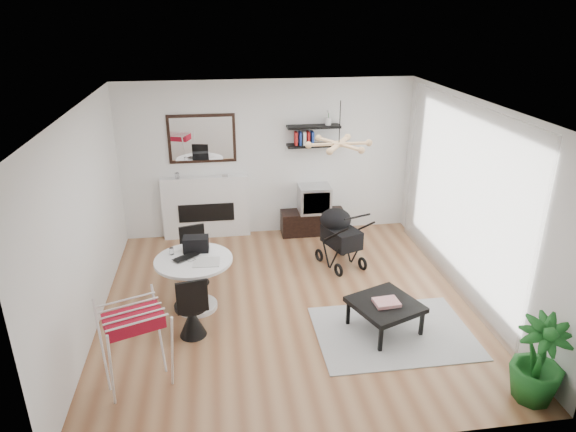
{
  "coord_description": "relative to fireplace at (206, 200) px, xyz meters",
  "views": [
    {
      "loc": [
        -0.87,
        -6.01,
        3.81
      ],
      "look_at": [
        0.05,
        0.4,
        1.14
      ],
      "focal_mm": 32.0,
      "sensor_mm": 36.0,
      "label": 1
    }
  ],
  "objects": [
    {
      "name": "fireplace",
      "position": [
        0.0,
        0.0,
        0.0
      ],
      "size": [
        1.5,
        0.17,
        2.16
      ],
      "color": "white",
      "rests_on": "floor"
    },
    {
      "name": "wall_back",
      "position": [
        1.1,
        0.08,
        0.66
      ],
      "size": [
        5.0,
        0.0,
        5.0
      ],
      "primitive_type": "plane",
      "rotation": [
        1.57,
        0.0,
        0.0
      ],
      "color": "white",
      "rests_on": "floor"
    },
    {
      "name": "laptop",
      "position": [
        -0.21,
        -2.37,
        0.07
      ],
      "size": [
        0.41,
        0.39,
        0.03
      ],
      "primitive_type": "imported",
      "rotation": [
        0.0,
        0.0,
        0.66
      ],
      "color": "black",
      "rests_on": "dining_table"
    },
    {
      "name": "tv_console",
      "position": [
        1.87,
        -0.13,
        -0.47
      ],
      "size": [
        1.12,
        0.39,
        0.42
      ],
      "primitive_type": "cube",
      "color": "black",
      "rests_on": "floor"
    },
    {
      "name": "drying_rack",
      "position": [
        -0.7,
        -3.84,
        -0.17
      ],
      "size": [
        0.83,
        0.8,
        0.98
      ],
      "rotation": [
        0.0,
        0.0,
        0.37
      ],
      "color": "white",
      "rests_on": "floor"
    },
    {
      "name": "wall_right",
      "position": [
        3.6,
        -2.42,
        0.66
      ],
      "size": [
        0.0,
        5.0,
        5.0
      ],
      "primitive_type": "plane",
      "rotation": [
        1.57,
        0.0,
        -1.57
      ],
      "color": "white",
      "rests_on": "floor"
    },
    {
      "name": "coffee_table",
      "position": [
        2.2,
        -3.2,
        -0.33
      ],
      "size": [
        0.98,
        0.98,
        0.39
      ],
      "rotation": [
        0.0,
        0.0,
        0.38
      ],
      "color": "black",
      "rests_on": "rug"
    },
    {
      "name": "ceiling",
      "position": [
        1.1,
        -2.42,
        2.01
      ],
      "size": [
        5.0,
        5.0,
        0.0
      ],
      "primitive_type": "plane",
      "color": "white",
      "rests_on": "wall_back"
    },
    {
      "name": "stroller",
      "position": [
        2.06,
        -1.35,
        -0.26
      ],
      "size": [
        0.73,
        0.9,
        0.99
      ],
      "rotation": [
        0.0,
        0.0,
        0.35
      ],
      "color": "black",
      "rests_on": "floor"
    },
    {
      "name": "chair_far",
      "position": [
        -0.15,
        -1.65,
        -0.42
      ],
      "size": [
        0.44,
        0.45,
        0.85
      ],
      "rotation": [
        0.0,
        0.0,
        0.27
      ],
      "color": "black",
      "rests_on": "floor"
    },
    {
      "name": "pendant_lamp",
      "position": [
        1.8,
        -2.12,
        1.46
      ],
      "size": [
        0.9,
        0.9,
        0.1
      ],
      "primitive_type": null,
      "color": "tan",
      "rests_on": "ceiling"
    },
    {
      "name": "magazines",
      "position": [
        2.2,
        -3.23,
        -0.26
      ],
      "size": [
        0.32,
        0.26,
        0.04
      ],
      "primitive_type": "cube",
      "rotation": [
        0.0,
        0.0,
        0.08
      ],
      "color": "#BC2F34",
      "rests_on": "coffee_table"
    },
    {
      "name": "shelf_lower",
      "position": [
        1.87,
        -0.05,
        0.91
      ],
      "size": [
        0.9,
        0.25,
        0.04
      ],
      "primitive_type": "cube",
      "color": "black",
      "rests_on": "wall_back"
    },
    {
      "name": "wall_left",
      "position": [
        -1.4,
        -2.42,
        0.66
      ],
      "size": [
        0.0,
        5.0,
        5.0
      ],
      "primitive_type": "plane",
      "rotation": [
        1.57,
        0.0,
        1.57
      ],
      "color": "white",
      "rests_on": "floor"
    },
    {
      "name": "rug",
      "position": [
        2.3,
        -3.28,
        -0.68
      ],
      "size": [
        1.93,
        1.39,
        0.01
      ],
      "primitive_type": "cube",
      "color": "#B0B0B0",
      "rests_on": "floor"
    },
    {
      "name": "black_bag",
      "position": [
        -0.11,
        -2.11,
        0.16
      ],
      "size": [
        0.34,
        0.22,
        0.2
      ],
      "primitive_type": "cube",
      "rotation": [
        0.0,
        0.0,
        -0.05
      ],
      "color": "black",
      "rests_on": "dining_table"
    },
    {
      "name": "shelf_upper",
      "position": [
        1.87,
        -0.05,
        1.23
      ],
      "size": [
        0.9,
        0.25,
        0.04
      ],
      "primitive_type": "cube",
      "color": "black",
      "rests_on": "wall_back"
    },
    {
      "name": "dining_table",
      "position": [
        -0.14,
        -2.35,
        -0.19
      ],
      "size": [
        1.02,
        1.02,
        0.74
      ],
      "color": "white",
      "rests_on": "floor"
    },
    {
      "name": "potted_plant",
      "position": [
        3.35,
        -4.59,
        -0.21
      ],
      "size": [
        0.67,
        0.67,
        0.95
      ],
      "primitive_type": "imported",
      "rotation": [
        0.0,
        0.0,
        -0.3
      ],
      "color": "#1A5B1E",
      "rests_on": "floor"
    },
    {
      "name": "newspaper",
      "position": [
        0.02,
        -2.48,
        0.06
      ],
      "size": [
        0.36,
        0.3,
        0.01
      ],
      "primitive_type": "cube",
      "rotation": [
        0.0,
        0.0,
        -0.07
      ],
      "color": "silver",
      "rests_on": "dining_table"
    },
    {
      "name": "sheer_curtain",
      "position": [
        3.5,
        -2.22,
        0.66
      ],
      "size": [
        0.04,
        3.6,
        2.6
      ],
      "primitive_type": "cube",
      "color": "white",
      "rests_on": "wall_right"
    },
    {
      "name": "drinking_glass",
      "position": [
        -0.43,
        -2.18,
        0.11
      ],
      "size": [
        0.06,
        0.06,
        0.1
      ],
      "primitive_type": "cylinder",
      "color": "white",
      "rests_on": "dining_table"
    },
    {
      "name": "crt_tv",
      "position": [
        1.89,
        -0.13,
        -0.03
      ],
      "size": [
        0.55,
        0.48,
        0.48
      ],
      "color": "#BCBDBF",
      "rests_on": "tv_console"
    },
    {
      "name": "floor",
      "position": [
        1.1,
        -2.42,
        -0.69
      ],
      "size": [
        5.0,
        5.0,
        0.0
      ],
      "primitive_type": "plane",
      "color": "brown",
      "rests_on": "ground"
    },
    {
      "name": "chair_near",
      "position": [
        -0.17,
        -2.98,
        -0.41
      ],
      "size": [
        0.42,
        0.44,
        0.86
      ],
      "rotation": [
        0.0,
        0.0,
        3.33
      ],
      "color": "black",
      "rests_on": "floor"
    }
  ]
}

